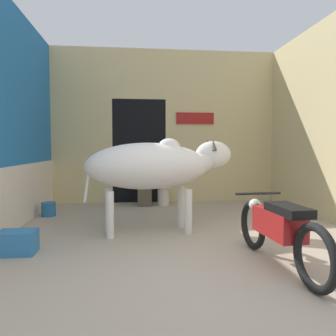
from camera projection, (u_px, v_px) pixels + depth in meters
The scene contains 10 objects.
ground_plane at pixel (214, 282), 3.12m from camera, with size 30.00×30.00×0.00m, color tan.
wall_left_shopfront at pixel (7, 119), 5.05m from camera, with size 0.25×4.71×3.57m.
wall_back_with_doorway at pixel (154, 136), 7.94m from camera, with size 5.23×0.93×3.57m.
wall_right_with_door at pixel (336, 120), 5.59m from camera, with size 0.22×4.71×3.57m.
cow at pixel (155, 166), 4.94m from camera, with size 2.31×0.95×1.44m.
motorcycle_near at pixel (278, 228), 3.51m from camera, with size 0.58×1.91×0.74m.
shopkeeper_seated at pixel (144, 177), 7.26m from camera, with size 0.43×0.34×1.21m.
plastic_stool at pixel (163, 195), 7.33m from camera, with size 0.37×0.37×0.43m.
crate at pixel (17, 242), 3.95m from camera, with size 0.44×0.32×0.28m.
bucket at pixel (49, 209), 6.15m from camera, with size 0.26×0.26×0.26m.
Camera 1 is at (-0.77, -2.98, 1.28)m, focal length 35.00 mm.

